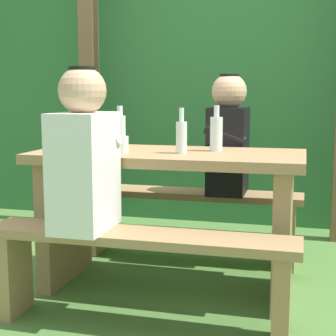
# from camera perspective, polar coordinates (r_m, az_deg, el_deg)

# --- Properties ---
(ground_plane) EXTENTS (12.00, 12.00, 0.00)m
(ground_plane) POSITION_cam_1_polar(r_m,az_deg,el_deg) (2.90, 0.00, -12.96)
(ground_plane) COLOR #4D7938
(hedge_backdrop) EXTENTS (6.40, 0.89, 2.10)m
(hedge_backdrop) POSITION_cam_1_polar(r_m,az_deg,el_deg) (4.61, 6.22, 8.17)
(hedge_backdrop) COLOR #2E6936
(hedge_backdrop) RESTS_ON ground_plane
(pergola_post_left) EXTENTS (0.12, 0.12, 2.24)m
(pergola_post_left) POSITION_cam_1_polar(r_m,az_deg,el_deg) (4.16, -8.60, 9.13)
(pergola_post_left) COLOR brown
(pergola_post_left) RESTS_ON ground_plane
(picnic_table) EXTENTS (1.40, 0.64, 0.74)m
(picnic_table) POSITION_cam_1_polar(r_m,az_deg,el_deg) (2.76, 0.00, -3.12)
(picnic_table) COLOR #9E7A51
(picnic_table) RESTS_ON ground_plane
(bench_near) EXTENTS (1.40, 0.24, 0.44)m
(bench_near) POSITION_cam_1_polar(r_m,az_deg,el_deg) (2.33, -3.23, -10.03)
(bench_near) COLOR #9E7A51
(bench_near) RESTS_ON ground_plane
(bench_far) EXTENTS (1.40, 0.24, 0.44)m
(bench_far) POSITION_cam_1_polar(r_m,az_deg,el_deg) (3.28, 2.27, -4.65)
(bench_far) COLOR #9E7A51
(bench_far) RESTS_ON ground_plane
(person_white_shirt) EXTENTS (0.25, 0.35, 0.72)m
(person_white_shirt) POSITION_cam_1_polar(r_m,az_deg,el_deg) (2.32, -9.16, 1.37)
(person_white_shirt) COLOR white
(person_white_shirt) RESTS_ON bench_near
(person_black_coat) EXTENTS (0.25, 0.35, 0.72)m
(person_black_coat) POSITION_cam_1_polar(r_m,az_deg,el_deg) (3.16, 6.62, 3.20)
(person_black_coat) COLOR black
(person_black_coat) RESTS_ON bench_far
(drinking_glass) EXTENTS (0.07, 0.07, 0.09)m
(drinking_glass) POSITION_cam_1_polar(r_m,az_deg,el_deg) (2.66, -5.11, 2.57)
(drinking_glass) COLOR silver
(drinking_glass) RESTS_ON picnic_table
(bottle_left) EXTENTS (0.06, 0.06, 0.24)m
(bottle_left) POSITION_cam_1_polar(r_m,az_deg,el_deg) (2.82, -5.27, 4.05)
(bottle_left) COLOR silver
(bottle_left) RESTS_ON picnic_table
(bottle_right) EXTENTS (0.07, 0.07, 0.24)m
(bottle_right) POSITION_cam_1_polar(r_m,az_deg,el_deg) (2.75, 5.31, 3.87)
(bottle_right) COLOR silver
(bottle_right) RESTS_ON picnic_table
(bottle_center) EXTENTS (0.06, 0.06, 0.23)m
(bottle_center) POSITION_cam_1_polar(r_m,az_deg,el_deg) (2.63, 1.48, 3.53)
(bottle_center) COLOR silver
(bottle_center) RESTS_ON picnic_table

